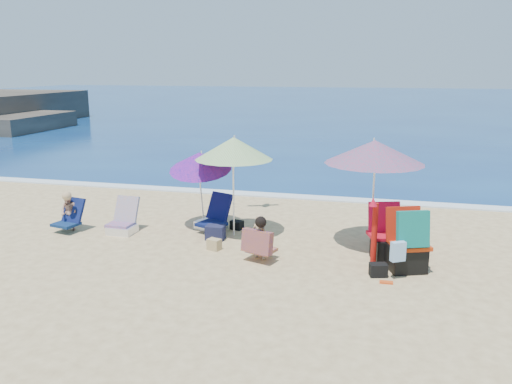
% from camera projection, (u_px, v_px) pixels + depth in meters
% --- Properties ---
extents(ground, '(120.00, 120.00, 0.00)m').
position_uv_depth(ground, '(259.00, 262.00, 9.85)').
color(ground, '#D8BC84').
rests_on(ground, ground).
extents(sea, '(120.00, 80.00, 0.12)m').
position_uv_depth(sea, '(367.00, 104.00, 52.30)').
color(sea, navy).
rests_on(sea, ground).
extents(foam, '(120.00, 0.50, 0.04)m').
position_uv_depth(foam, '(302.00, 197.00, 14.65)').
color(foam, white).
rests_on(foam, ground).
extents(umbrella_turquoise, '(2.33, 2.33, 2.22)m').
position_uv_depth(umbrella_turquoise, '(375.00, 152.00, 10.18)').
color(umbrella_turquoise, white).
rests_on(umbrella_turquoise, ground).
extents(umbrella_striped, '(1.75, 1.75, 2.18)m').
position_uv_depth(umbrella_striped, '(234.00, 148.00, 10.95)').
color(umbrella_striped, white).
rests_on(umbrella_striped, ground).
extents(umbrella_blue, '(1.51, 1.56, 1.89)m').
position_uv_depth(umbrella_blue, '(200.00, 161.00, 11.52)').
color(umbrella_blue, silver).
rests_on(umbrella_blue, ground).
extents(furled_umbrella, '(0.20, 0.26, 1.35)m').
position_uv_depth(furled_umbrella, '(374.00, 230.00, 9.32)').
color(furled_umbrella, '#A0120B').
rests_on(furled_umbrella, ground).
extents(chair_navy, '(0.86, 1.01, 0.80)m').
position_uv_depth(chair_navy, '(213.00, 220.00, 11.79)').
color(chair_navy, '#0B1543').
rests_on(chair_navy, ground).
extents(chair_rainbow, '(0.60, 0.70, 0.76)m').
position_uv_depth(chair_rainbow, '(123.00, 223.00, 11.57)').
color(chair_rainbow, '#D54B55').
rests_on(chair_rainbow, ground).
extents(camp_chair_left, '(0.80, 0.80, 1.06)m').
position_uv_depth(camp_chair_left, '(388.00, 243.00, 9.92)').
color(camp_chair_left, '#B80D21').
rests_on(camp_chair_left, ground).
extents(camp_chair_right, '(0.84, 1.04, 1.17)m').
position_uv_depth(camp_chair_right, '(407.00, 248.00, 9.33)').
color(camp_chair_right, '#BE320D').
rests_on(camp_chair_right, ground).
extents(person_center, '(0.65, 0.69, 0.89)m').
position_uv_depth(person_center, '(259.00, 238.00, 9.84)').
color(person_center, tan).
rests_on(person_center, ground).
extents(person_left, '(0.65, 0.67, 0.93)m').
position_uv_depth(person_left, '(69.00, 212.00, 11.65)').
color(person_left, tan).
rests_on(person_left, ground).
extents(bag_navy_a, '(0.40, 0.29, 0.30)m').
position_uv_depth(bag_navy_a, '(215.00, 232.00, 11.11)').
color(bag_navy_a, '#191C38').
rests_on(bag_navy_a, ground).
extents(bag_black_a, '(0.31, 0.27, 0.20)m').
position_uv_depth(bag_black_a, '(237.00, 225.00, 11.81)').
color(bag_black_a, black).
rests_on(bag_black_a, ground).
extents(bag_tan, '(0.30, 0.26, 0.22)m').
position_uv_depth(bag_tan, '(214.00, 244.00, 10.49)').
color(bag_tan, tan).
rests_on(bag_tan, ground).
extents(bag_navy_b, '(0.38, 0.29, 0.28)m').
position_uv_depth(bag_navy_b, '(386.00, 238.00, 10.81)').
color(bag_navy_b, '#171E33').
rests_on(bag_navy_b, ground).
extents(bag_black_b, '(0.34, 0.28, 0.23)m').
position_uv_depth(bag_black_b, '(378.00, 270.00, 9.16)').
color(bag_black_b, black).
rests_on(bag_black_b, ground).
extents(orange_item, '(0.22, 0.11, 0.03)m').
position_uv_depth(orange_item, '(386.00, 282.00, 8.88)').
color(orange_item, '#D84816').
rests_on(orange_item, ground).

